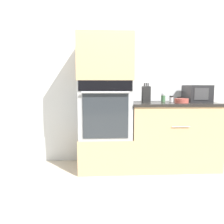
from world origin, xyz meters
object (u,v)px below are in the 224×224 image
object	(u,v)px
bowl	(181,101)
condiment_jar_mid	(171,99)
condiment_jar_far	(163,98)
microwave	(197,94)
wall_oven	(105,109)
knife_block	(146,94)
condiment_jar_near	(179,99)

from	to	relation	value
bowl	condiment_jar_mid	distance (m)	0.18
bowl	condiment_jar_far	world-z (taller)	condiment_jar_far
microwave	condiment_jar_far	world-z (taller)	microwave
condiment_jar_far	wall_oven	bearing A→B (deg)	-171.81
condiment_jar_mid	condiment_jar_far	world-z (taller)	condiment_jar_far
bowl	knife_block	bearing A→B (deg)	164.33
wall_oven	condiment_jar_near	xyz separation A→B (m)	(1.00, 0.04, 0.12)
microwave	wall_oven	bearing A→B (deg)	-176.53
bowl	condiment_jar_near	world-z (taller)	condiment_jar_near
knife_block	condiment_jar_far	world-z (taller)	knife_block
condiment_jar_near	wall_oven	bearing A→B (deg)	-177.49
microwave	condiment_jar_mid	xyz separation A→B (m)	(-0.36, -0.01, -0.07)
bowl	condiment_jar_far	bearing A→B (deg)	130.64
microwave	knife_block	xyz separation A→B (m)	(-0.71, -0.05, -0.01)
knife_block	condiment_jar_far	bearing A→B (deg)	18.38
microwave	condiment_jar_far	bearing A→B (deg)	175.04
condiment_jar_near	condiment_jar_mid	size ratio (longest dim) A/B	0.85
microwave	condiment_jar_near	world-z (taller)	microwave
microwave	bowl	size ratio (longest dim) A/B	1.99
wall_oven	bowl	xyz separation A→B (m)	(0.98, -0.09, 0.11)
bowl	condiment_jar_near	bearing A→B (deg)	83.10
condiment_jar_near	condiment_jar_far	xyz separation A→B (m)	(-0.20, 0.07, 0.02)
knife_block	condiment_jar_near	size ratio (longest dim) A/B	3.61
condiment_jar_far	knife_block	bearing A→B (deg)	-161.62
wall_oven	condiment_jar_far	bearing A→B (deg)	8.19
microwave	condiment_jar_near	distance (m)	0.27
knife_block	bowl	xyz separation A→B (m)	(0.44, -0.12, -0.08)
knife_block	condiment_jar_far	xyz separation A→B (m)	(0.26, 0.09, -0.05)
bowl	condiment_jar_near	distance (m)	0.14
condiment_jar_near	condiment_jar_mid	world-z (taller)	condiment_jar_mid
bowl	condiment_jar_far	size ratio (longest dim) A/B	1.58
wall_oven	bowl	distance (m)	0.99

